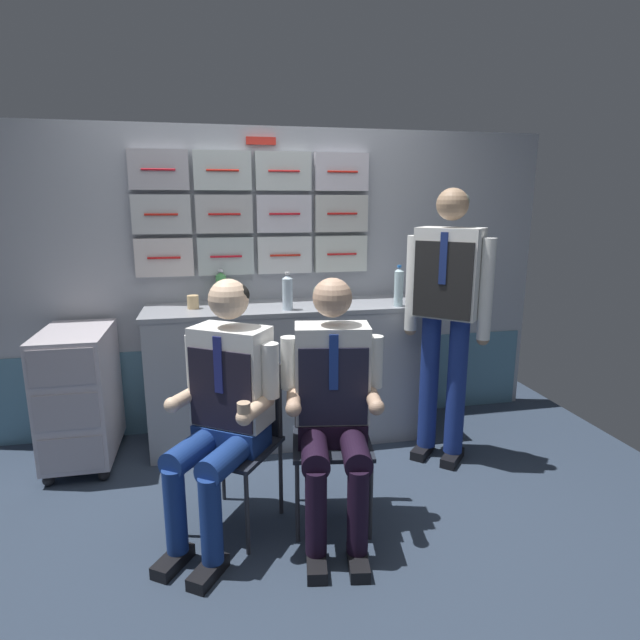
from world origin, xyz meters
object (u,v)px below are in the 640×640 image
Objects in this scene: folding_chair_left at (241,424)px; crew_member_left at (223,400)px; service_trolley at (80,393)px; crew_member_standing at (447,302)px; water_bottle_short at (413,286)px; coffee_cup_spare at (193,302)px; crew_member_right at (333,396)px; folding_chair_right at (331,420)px.

crew_member_left reaches higher than folding_chair_left.
service_trolley is 2.38m from crew_member_standing.
folding_chair_left is (0.96, -0.81, 0.05)m from service_trolley.
coffee_cup_spare is at bearing 172.88° from water_bottle_short.
crew_member_standing is (0.86, 0.59, 0.33)m from crew_member_right.
folding_chair_right is at bearing 9.45° from crew_member_left.
water_bottle_short reaches higher than folding_chair_left.
folding_chair_left is 0.65× the size of crew_member_left.
water_bottle_short is at bearing 45.78° from folding_chair_right.
water_bottle_short is (0.75, 0.77, 0.57)m from folding_chair_right.
crew_member_standing is at bearing 34.24° from crew_member_right.
crew_member_standing is 6.24× the size of water_bottle_short.
coffee_cup_spare is (-0.24, 0.92, 0.49)m from folding_chair_left.
water_bottle_short reaches higher than coffee_cup_spare.
folding_chair_left is 3.05× the size of water_bottle_short.
folding_chair_right is at bearing -134.22° from water_bottle_short.
folding_chair_left is 0.47m from folding_chair_right.
folding_chair_left is at bearing -39.89° from service_trolley.
crew_member_left is (-0.09, -0.13, 0.19)m from folding_chair_left.
crew_member_standing is at bearing -10.37° from service_trolley.
crew_member_right reaches higher than water_bottle_short.
crew_member_left reaches higher than service_trolley.
service_trolley is at bearing 140.11° from folding_chair_left.
coffee_cup_spare is at bearing 104.87° from folding_chair_left.
crew_member_standing reaches higher than folding_chair_left.
crew_member_standing is at bearing -76.15° from water_bottle_short.
crew_member_left is 0.59m from folding_chair_right.
coffee_cup_spare is (-1.46, 0.18, -0.08)m from water_bottle_short.
coffee_cup_spare reaches higher than folding_chair_left.
crew_member_left reaches higher than water_bottle_short.
folding_chair_left is at bearing 175.11° from folding_chair_right.
service_trolley is 2.27m from water_bottle_short.
folding_chair_left and folding_chair_right have the same top height.
water_bottle_short is (0.78, 0.93, 0.38)m from crew_member_right.
folding_chair_left is 1.53m from water_bottle_short.
crew_member_left is 1.10m from coffee_cup_spare.
folding_chair_right is (0.47, -0.04, 0.00)m from folding_chair_left.
water_bottle_short is at bearing 50.07° from crew_member_right.
crew_member_right reaches higher than folding_chair_right.
service_trolley is 1.74m from crew_member_right.
water_bottle_short is (-0.08, 0.34, 0.05)m from crew_member_standing.
crew_member_left is 1.53× the size of folding_chair_right.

